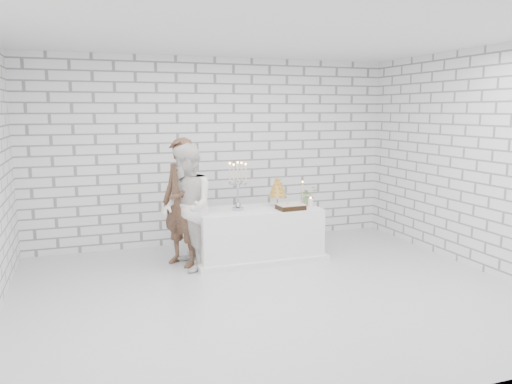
% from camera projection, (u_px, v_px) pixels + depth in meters
% --- Properties ---
extents(ground, '(6.00, 5.00, 0.01)m').
position_uv_depth(ground, '(269.00, 292.00, 6.00)').
color(ground, silver).
rests_on(ground, ground).
extents(ceiling, '(6.00, 5.00, 0.01)m').
position_uv_depth(ceiling, '(271.00, 34.00, 5.51)').
color(ceiling, white).
rests_on(ceiling, ground).
extents(wall_back, '(6.00, 0.01, 3.00)m').
position_uv_depth(wall_back, '(216.00, 152.00, 8.09)').
color(wall_back, white).
rests_on(wall_back, ground).
extents(wall_front, '(6.00, 0.01, 3.00)m').
position_uv_depth(wall_front, '(398.00, 208.00, 3.42)').
color(wall_front, white).
rests_on(wall_front, ground).
extents(wall_right, '(0.01, 5.00, 3.00)m').
position_uv_depth(wall_right, '(477.00, 160.00, 6.72)').
color(wall_right, white).
rests_on(wall_right, ground).
extents(cake_table, '(1.80, 0.80, 0.75)m').
position_uv_depth(cake_table, '(257.00, 234.00, 7.29)').
color(cake_table, white).
rests_on(cake_table, ground).
extents(groom, '(0.73, 0.78, 1.80)m').
position_uv_depth(groom, '(182.00, 202.00, 6.92)').
color(groom, '#41291D').
rests_on(groom, ground).
extents(bride, '(0.69, 0.87, 1.73)m').
position_uv_depth(bride, '(187.00, 207.00, 6.73)').
color(bride, white).
rests_on(bride, ground).
extents(candelabra, '(0.29, 0.29, 0.70)m').
position_uv_depth(candelabra, '(238.00, 186.00, 7.05)').
color(candelabra, '#A7A7B2').
rests_on(candelabra, cake_table).
extents(croquembouche, '(0.32, 0.32, 0.44)m').
position_uv_depth(croquembouche, '(278.00, 191.00, 7.41)').
color(croquembouche, olive).
rests_on(croquembouche, cake_table).
extents(chocolate_cake, '(0.40, 0.30, 0.08)m').
position_uv_depth(chocolate_cake, '(291.00, 207.00, 7.16)').
color(chocolate_cake, black).
rests_on(chocolate_cake, cake_table).
extents(pillar_candle, '(0.10, 0.10, 0.12)m').
position_uv_depth(pillar_candle, '(310.00, 202.00, 7.39)').
color(pillar_candle, white).
rests_on(pillar_candle, cake_table).
extents(extra_taper, '(0.07, 0.07, 0.32)m').
position_uv_depth(extra_taper, '(302.00, 193.00, 7.65)').
color(extra_taper, beige).
rests_on(extra_taper, cake_table).
extents(flowers, '(0.31, 0.29, 0.29)m').
position_uv_depth(flowers, '(309.00, 196.00, 7.47)').
color(flowers, '#4F8446').
rests_on(flowers, cake_table).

